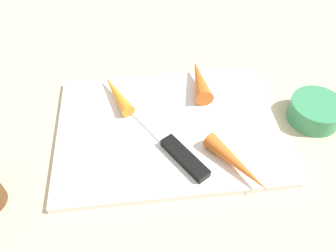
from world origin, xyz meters
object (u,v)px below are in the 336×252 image
(carrot_shortest, at_px, (199,80))
(carrot_medium, at_px, (116,93))
(cutting_board, at_px, (168,128))
(small_bowl, at_px, (315,110))
(carrot_longest, at_px, (237,163))
(knife, at_px, (179,152))

(carrot_shortest, bearing_deg, carrot_medium, 94.81)
(cutting_board, height_order, small_bowl, small_bowl)
(carrot_longest, height_order, small_bowl, same)
(small_bowl, bearing_deg, carrot_shortest, -25.45)
(cutting_board, xyz_separation_m, carrot_longest, (-0.09, 0.09, 0.02))
(carrot_medium, height_order, carrot_longest, carrot_longest)
(carrot_longest, bearing_deg, carrot_medium, -167.44)
(cutting_board, bearing_deg, small_bowl, -179.40)
(carrot_medium, xyz_separation_m, small_bowl, (-0.33, 0.07, -0.01))
(cutting_board, distance_m, carrot_shortest, 0.11)
(knife, height_order, carrot_longest, carrot_longest)
(carrot_medium, relative_size, carrot_longest, 0.89)
(knife, xyz_separation_m, carrot_medium, (0.09, -0.14, 0.01))
(knife, bearing_deg, carrot_medium, 1.99)
(carrot_medium, relative_size, small_bowl, 1.18)
(cutting_board, bearing_deg, carrot_longest, 133.87)
(carrot_medium, distance_m, carrot_longest, 0.24)
(carrot_medium, bearing_deg, small_bowl, -125.30)
(carrot_longest, bearing_deg, small_bowl, 87.86)
(knife, xyz_separation_m, carrot_longest, (-0.08, 0.03, 0.01))
(carrot_longest, height_order, carrot_shortest, carrot_shortest)
(cutting_board, relative_size, carrot_medium, 3.48)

